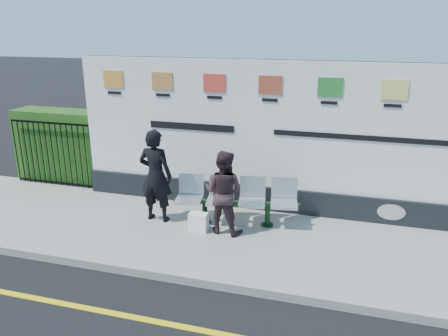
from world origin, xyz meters
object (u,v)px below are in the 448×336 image
woman_left (156,176)px  bench (236,212)px  woman_right (223,192)px  billboard (269,148)px

woman_left → bench: bearing=-168.9°
woman_right → billboard: bearing=-106.3°
billboard → woman_left: bearing=-150.2°
woman_left → woman_right: size_ratio=1.17×
woman_left → woman_right: (1.38, -0.14, -0.13)m
bench → woman_right: 0.66m
bench → woman_left: bearing=179.0°
woman_left → woman_right: woman_left is taller
billboard → bench: (-0.43, -0.90, -1.06)m
billboard → woman_right: 1.48m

